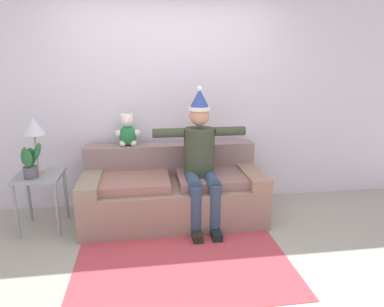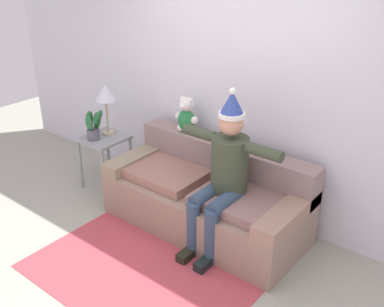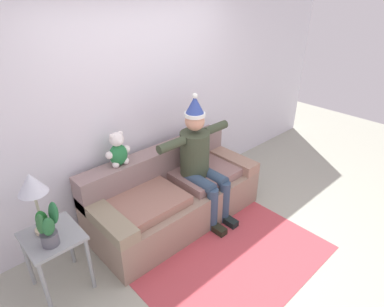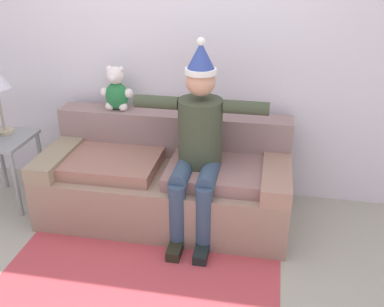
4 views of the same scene
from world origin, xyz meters
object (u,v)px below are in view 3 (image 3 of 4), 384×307
at_px(teddy_bear, 118,151).
at_px(table_lamp, 32,187).
at_px(couch, 173,195).
at_px(person_seated, 200,158).
at_px(potted_plant, 48,227).
at_px(side_table, 54,245).

height_order(teddy_bear, table_lamp, table_lamp).
bearing_deg(teddy_bear, couch, -29.39).
bearing_deg(person_seated, teddy_bear, 150.72).
height_order(teddy_bear, potted_plant, teddy_bear).
relative_size(teddy_bear, potted_plant, 1.01).
height_order(person_seated, table_lamp, person_seated).
distance_m(teddy_bear, side_table, 1.10).
xyz_separation_m(side_table, potted_plant, (-0.04, -0.10, 0.28)).
height_order(person_seated, potted_plant, person_seated).
bearing_deg(couch, table_lamp, 179.23).
bearing_deg(table_lamp, side_table, -75.13).
bearing_deg(potted_plant, teddy_bear, 25.30).
height_order(person_seated, side_table, person_seated).
xyz_separation_m(couch, table_lamp, (-1.44, 0.02, 0.76)).
distance_m(side_table, potted_plant, 0.30).
distance_m(person_seated, table_lamp, 1.77).
relative_size(couch, teddy_bear, 5.27).
xyz_separation_m(person_seated, potted_plant, (-1.74, -0.01, 0.02)).
bearing_deg(person_seated, side_table, 177.16).
bearing_deg(couch, potted_plant, -173.07).
xyz_separation_m(couch, potted_plant, (-1.45, -0.18, 0.47)).
bearing_deg(side_table, potted_plant, -110.72).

